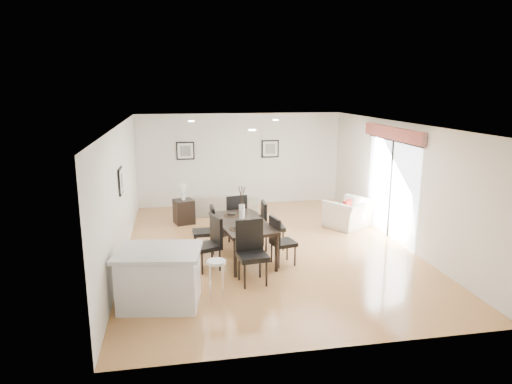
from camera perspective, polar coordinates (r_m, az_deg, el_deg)
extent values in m
plane|color=tan|center=(10.04, 1.40, -7.03)|extent=(8.00, 8.00, 0.00)
cube|color=white|center=(13.54, -1.99, 4.09)|extent=(6.00, 0.04, 2.70)
cube|color=white|center=(5.96, 9.33, -7.67)|extent=(6.00, 0.04, 2.70)
cube|color=white|center=(9.53, -16.50, -0.20)|extent=(0.04, 8.00, 2.70)
cube|color=white|center=(10.68, 17.42, 1.10)|extent=(0.04, 8.00, 2.70)
cube|color=white|center=(9.47, 1.50, 8.51)|extent=(6.00, 8.00, 0.02)
imported|color=gray|center=(12.62, -4.19, -1.52)|extent=(2.07, 1.08, 0.58)
imported|color=silver|center=(11.67, 11.58, -2.64)|extent=(1.41, 1.37, 0.70)
imported|color=#354F22|center=(11.88, 28.88, -3.78)|extent=(0.66, 0.59, 0.69)
imported|color=#354F22|center=(13.55, 25.34, -1.70)|extent=(0.44, 0.44, 0.60)
cube|color=black|center=(9.25, -1.76, -3.90)|extent=(1.22, 2.00, 0.06)
cylinder|color=black|center=(8.47, -2.60, -8.32)|extent=(0.07, 0.07, 0.72)
cylinder|color=black|center=(10.07, -5.48, -4.87)|extent=(0.07, 0.07, 0.72)
cylinder|color=black|center=(8.72, 2.58, -7.68)|extent=(0.07, 0.07, 0.72)
cylinder|color=black|center=(10.28, -1.06, -4.43)|extent=(0.07, 0.07, 0.72)
cube|color=black|center=(8.82, -6.16, -6.78)|extent=(0.59, 0.59, 0.08)
cube|color=black|center=(8.80, -4.99, -4.78)|extent=(0.21, 0.46, 0.56)
cylinder|color=black|center=(9.00, -7.66, -8.13)|extent=(0.04, 0.04, 0.42)
cylinder|color=black|center=(9.13, -5.52, -7.75)|extent=(0.04, 0.04, 0.42)
cylinder|color=black|center=(8.69, -6.75, -8.90)|extent=(0.04, 0.04, 0.42)
cylinder|color=black|center=(8.82, -4.55, -8.50)|extent=(0.04, 0.04, 0.42)
cube|color=black|center=(9.71, -6.57, -5.03)|extent=(0.46, 0.46, 0.08)
cube|color=black|center=(9.65, -5.46, -3.37)|extent=(0.07, 0.45, 0.53)
cylinder|color=black|center=(9.94, -7.64, -6.11)|extent=(0.04, 0.04, 0.41)
cylinder|color=black|center=(9.97, -5.63, -6.00)|extent=(0.04, 0.04, 0.41)
cylinder|color=black|center=(9.61, -7.48, -6.78)|extent=(0.04, 0.04, 0.41)
cylinder|color=black|center=(9.64, -5.39, -6.66)|extent=(0.04, 0.04, 0.41)
cube|color=black|center=(9.05, 3.44, -6.38)|extent=(0.52, 0.52, 0.08)
cube|color=black|center=(8.88, 2.34, -4.85)|extent=(0.15, 0.44, 0.53)
cylinder|color=black|center=(9.06, 4.89, -8.00)|extent=(0.03, 0.03, 0.40)
cylinder|color=black|center=(8.91, 2.89, -8.31)|extent=(0.03, 0.03, 0.40)
cylinder|color=black|center=(9.34, 3.92, -7.31)|extent=(0.03, 0.03, 0.40)
cylinder|color=black|center=(9.21, 1.97, -7.60)|extent=(0.03, 0.03, 0.40)
cube|color=black|center=(9.91, 2.16, -4.45)|extent=(0.48, 0.48, 0.08)
cube|color=black|center=(9.79, 0.99, -2.85)|extent=(0.08, 0.47, 0.56)
cylinder|color=black|center=(9.85, 3.40, -6.14)|extent=(0.04, 0.04, 0.43)
cylinder|color=black|center=(9.78, 1.28, -6.25)|extent=(0.04, 0.04, 0.43)
cylinder|color=black|center=(10.19, 2.97, -5.47)|extent=(0.04, 0.04, 0.43)
cylinder|color=black|center=(10.13, 0.92, -5.58)|extent=(0.04, 0.04, 0.43)
cube|color=black|center=(8.16, -0.43, -8.05)|extent=(0.56, 0.56, 0.09)
cube|color=black|center=(8.25, -0.86, -5.44)|extent=(0.51, 0.12, 0.61)
cylinder|color=black|center=(8.04, -1.42, -10.51)|extent=(0.04, 0.04, 0.46)
cylinder|color=black|center=(8.39, -2.13, -9.47)|extent=(0.04, 0.04, 0.46)
cylinder|color=black|center=(8.14, 1.33, -10.20)|extent=(0.04, 0.04, 0.46)
cylinder|color=black|center=(8.49, 0.50, -9.19)|extent=(0.04, 0.04, 0.46)
cube|color=black|center=(10.52, -2.77, -3.36)|extent=(0.57, 0.57, 0.08)
cube|color=black|center=(10.25, -2.39, -2.03)|extent=(0.48, 0.16, 0.58)
cylinder|color=black|center=(10.82, -2.15, -4.32)|extent=(0.04, 0.04, 0.44)
cylinder|color=black|center=(10.49, -1.43, -4.89)|extent=(0.04, 0.04, 0.44)
cylinder|color=black|center=(10.71, -4.05, -4.54)|extent=(0.04, 0.04, 0.44)
cylinder|color=black|center=(10.36, -3.39, -5.13)|extent=(0.04, 0.04, 0.44)
cylinder|color=white|center=(9.19, -1.77, -2.66)|extent=(0.12, 0.12, 0.35)
cylinder|color=#2E2114|center=(9.29, 0.09, -3.59)|extent=(0.34, 0.34, 0.01)
cylinder|color=black|center=(9.28, 0.09, -3.41)|extent=(0.18, 0.18, 0.05)
cylinder|color=#2E2114|center=(9.68, -3.08, -2.92)|extent=(0.34, 0.34, 0.01)
cylinder|color=black|center=(9.67, -3.08, -2.75)|extent=(0.18, 0.18, 0.05)
cylinder|color=#2E2114|center=(8.76, -2.28, -4.62)|extent=(0.34, 0.34, 0.01)
cylinder|color=black|center=(8.76, -2.28, -4.43)|extent=(0.18, 0.18, 0.05)
cube|color=black|center=(11.17, -2.37, -3.83)|extent=(1.16, 0.86, 0.42)
cube|color=black|center=(11.88, -9.00, -2.44)|extent=(0.58, 0.58, 0.63)
cylinder|color=white|center=(11.78, -9.07, -0.56)|extent=(0.10, 0.10, 0.17)
cone|color=beige|center=(11.74, -9.11, 0.39)|extent=(0.21, 0.21, 0.23)
cube|color=maroon|center=(11.49, 11.34, -1.80)|extent=(0.30, 0.29, 0.32)
cube|color=silver|center=(7.60, -11.94, -10.59)|extent=(1.34, 1.09, 0.86)
cube|color=silver|center=(7.43, -12.11, -7.32)|extent=(1.46, 1.21, 0.06)
cylinder|color=white|center=(7.53, -4.98, -8.70)|extent=(0.31, 0.31, 0.05)
cylinder|color=silver|center=(7.76, -4.24, -10.64)|extent=(0.02, 0.02, 0.66)
cylinder|color=silver|center=(7.75, -5.78, -10.72)|extent=(0.02, 0.02, 0.66)
cylinder|color=silver|center=(7.56, -5.65, -11.35)|extent=(0.02, 0.02, 0.66)
cylinder|color=silver|center=(7.58, -4.07, -11.26)|extent=(0.02, 0.02, 0.66)
cube|color=black|center=(13.34, -8.83, 5.11)|extent=(0.52, 0.03, 0.52)
cube|color=white|center=(13.34, -8.83, 5.11)|extent=(0.44, 0.04, 0.44)
cube|color=#555550|center=(13.34, -8.83, 5.11)|extent=(0.30, 0.04, 0.30)
cube|color=black|center=(13.63, 1.78, 5.43)|extent=(0.52, 0.03, 0.52)
cube|color=white|center=(13.63, 1.78, 5.43)|extent=(0.44, 0.04, 0.44)
cube|color=#555550|center=(13.63, 1.78, 5.43)|extent=(0.30, 0.04, 0.30)
cube|color=black|center=(9.28, -16.56, 1.33)|extent=(0.03, 0.52, 0.52)
cube|color=white|center=(9.28, -16.56, 1.33)|extent=(0.04, 0.44, 0.44)
cube|color=#555550|center=(9.28, -16.56, 1.33)|extent=(0.04, 0.30, 0.30)
cube|color=white|center=(10.97, 16.54, 0.27)|extent=(0.02, 2.40, 2.25)
cube|color=black|center=(10.96, 16.44, 0.27)|extent=(0.03, 0.05, 2.25)
cube|color=black|center=(10.78, 16.83, 6.21)|extent=(0.03, 2.50, 0.05)
cube|color=maroon|center=(10.75, 16.69, 7.06)|extent=(0.10, 2.70, 0.28)
plane|color=gray|center=(12.28, 24.68, -4.50)|extent=(6.00, 6.00, 0.00)
cube|color=brown|center=(14.56, 23.13, 2.29)|extent=(0.35, 0.35, 2.00)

